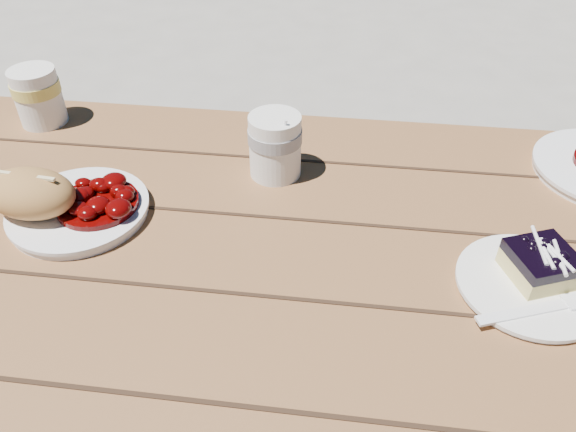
# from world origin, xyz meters

# --- Properties ---
(picnic_table) EXTENTS (2.00, 1.55, 0.75)m
(picnic_table) POSITION_xyz_m (0.00, -0.00, 0.59)
(picnic_table) COLOR brown
(picnic_table) RESTS_ON ground
(main_plate) EXTENTS (0.20, 0.20, 0.02)m
(main_plate) POSITION_xyz_m (-0.13, 0.05, 0.76)
(main_plate) COLOR white
(main_plate) RESTS_ON picnic_table
(goulash_stew) EXTENTS (0.12, 0.12, 0.04)m
(goulash_stew) POSITION_xyz_m (-0.10, 0.05, 0.79)
(goulash_stew) COLOR #530302
(goulash_stew) RESTS_ON main_plate
(bread_roll) EXTENTS (0.14, 0.10, 0.07)m
(bread_roll) POSITION_xyz_m (-0.19, 0.03, 0.80)
(bread_roll) COLOR #AD7C42
(bread_roll) RESTS_ON main_plate
(dessert_plate) EXTENTS (0.18, 0.18, 0.01)m
(dessert_plate) POSITION_xyz_m (0.51, -0.02, 0.76)
(dessert_plate) COLOR white
(dessert_plate) RESTS_ON picnic_table
(blueberry_cake) EXTENTS (0.10, 0.10, 0.05)m
(blueberry_cake) POSITION_xyz_m (0.52, -0.01, 0.78)
(blueberry_cake) COLOR #E6D57D
(blueberry_cake) RESTS_ON dessert_plate
(fork_dessert) EXTENTS (0.16, 0.08, 0.00)m
(fork_dessert) POSITION_xyz_m (0.49, -0.08, 0.76)
(fork_dessert) COLOR white
(fork_dessert) RESTS_ON dessert_plate
(coffee_cup) EXTENTS (0.08, 0.08, 0.11)m
(coffee_cup) POSITION_xyz_m (0.15, 0.20, 0.80)
(coffee_cup) COLOR white
(coffee_cup) RESTS_ON picnic_table
(second_cup) EXTENTS (0.08, 0.08, 0.11)m
(second_cup) POSITION_xyz_m (-0.32, 0.31, 0.80)
(second_cup) COLOR white
(second_cup) RESTS_ON picnic_table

